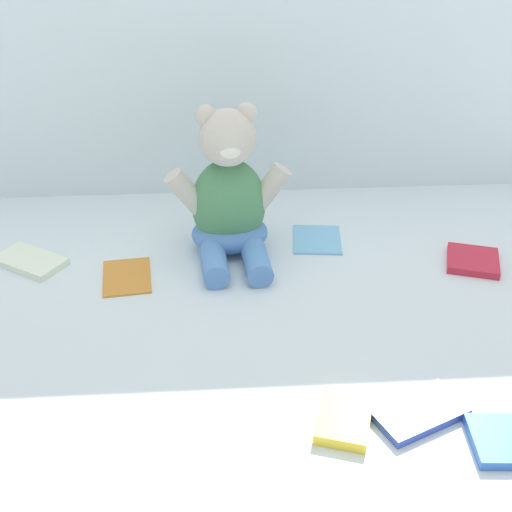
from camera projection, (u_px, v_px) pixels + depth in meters
The scene contains 10 objects.
ground_plane at pixel (262, 273), 1.28m from camera, with size 3.20×3.20×0.00m, color silver.
backdrop_drape at pixel (250, 27), 1.41m from camera, with size 1.73×0.03×0.76m, color white.
teddy_bear at pixel (229, 200), 1.30m from camera, with size 0.25×0.23×0.30m.
book_case_0 at pixel (508, 441), 0.90m from camera, with size 0.09×0.10×0.02m, color blue.
book_case_1 at pixel (30, 261), 1.30m from camera, with size 0.08×0.14×0.01m, color white.
book_case_2 at pixel (317, 239), 1.38m from camera, with size 0.10×0.12×0.01m, color #73B8E4.
book_case_3 at pixel (344, 420), 0.94m from camera, with size 0.07×0.10×0.02m, color yellow.
book_case_4 at pixel (419, 412), 0.95m from camera, with size 0.07×0.13×0.01m, color #314AAD.
book_case_5 at pixel (127, 277), 1.26m from camera, with size 0.09×0.13×0.01m, color orange.
book_case_7 at pixel (473, 261), 1.31m from camera, with size 0.10×0.10×0.01m, color red.
Camera 1 is at (-0.08, -1.07, 0.70)m, focal length 46.29 mm.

